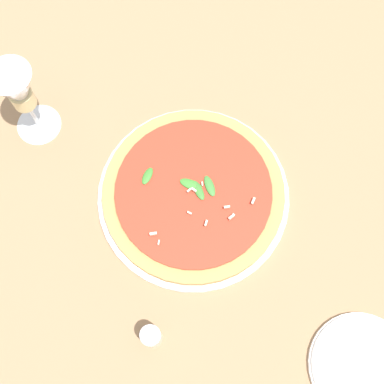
{
  "coord_description": "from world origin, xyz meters",
  "views": [
    {
      "loc": [
        0.28,
        0.0,
        0.89
      ],
      "look_at": [
        -0.0,
        0.03,
        0.03
      ],
      "focal_mm": 50.0,
      "sensor_mm": 36.0,
      "label": 1
    }
  ],
  "objects_px": {
    "wine_glass": "(18,93)",
    "shaker_pepper": "(150,336)",
    "side_plate_white": "(360,366)",
    "pizza_arugula_main": "(192,194)"
  },
  "relations": [
    {
      "from": "pizza_arugula_main",
      "to": "shaker_pepper",
      "type": "distance_m",
      "value": 0.25
    },
    {
      "from": "wine_glass",
      "to": "side_plate_white",
      "type": "distance_m",
      "value": 0.7
    },
    {
      "from": "pizza_arugula_main",
      "to": "shaker_pepper",
      "type": "xyz_separation_m",
      "value": [
        0.23,
        -0.09,
        0.02
      ]
    },
    {
      "from": "wine_glass",
      "to": "side_plate_white",
      "type": "xyz_separation_m",
      "value": [
        0.47,
        0.5,
        -0.11
      ]
    },
    {
      "from": "shaker_pepper",
      "to": "side_plate_white",
      "type": "bearing_deg",
      "value": 77.14
    },
    {
      "from": "pizza_arugula_main",
      "to": "shaker_pepper",
      "type": "bearing_deg",
      "value": -20.69
    },
    {
      "from": "wine_glass",
      "to": "shaker_pepper",
      "type": "bearing_deg",
      "value": 24.69
    },
    {
      "from": "wine_glass",
      "to": "shaker_pepper",
      "type": "relative_size",
      "value": 2.61
    },
    {
      "from": "wine_glass",
      "to": "shaker_pepper",
      "type": "distance_m",
      "value": 0.44
    },
    {
      "from": "side_plate_white",
      "to": "shaker_pepper",
      "type": "xyz_separation_m",
      "value": [
        -0.07,
        -0.32,
        0.02
      ]
    }
  ]
}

